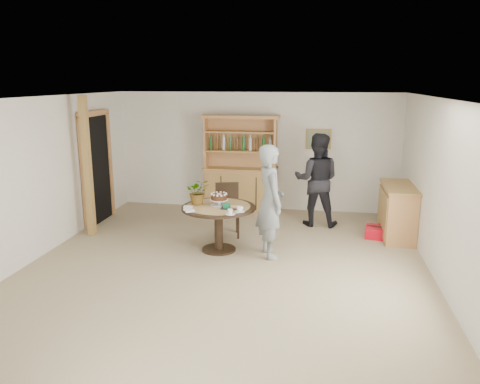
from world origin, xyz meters
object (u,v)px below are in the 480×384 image
object	(u,v)px
hutch	(241,179)
adult_person	(317,180)
dining_table	(219,215)
teen_boy	(270,201)
red_suitcase	(383,232)
sideboard	(398,211)
dining_chair	(227,206)

from	to	relation	value
hutch	adult_person	size ratio (longest dim) A/B	1.15
dining_table	teen_boy	distance (m)	0.90
red_suitcase	dining_table	bearing A→B (deg)	-149.67
dining_table	adult_person	distance (m)	2.32
sideboard	adult_person	bearing A→B (deg)	161.20
sideboard	dining_chair	world-z (taller)	dining_chair
hutch	adult_person	distance (m)	1.78
dining_table	red_suitcase	xyz separation A→B (m)	(2.75, 1.10, -0.50)
sideboard	dining_chair	distance (m)	3.04
dining_table	dining_chair	world-z (taller)	dining_chair
hutch	dining_chair	distance (m)	1.63
dining_chair	dining_table	bearing A→B (deg)	-102.26
dining_table	teen_boy	size ratio (longest dim) A/B	0.67
hutch	sideboard	bearing A→B (deg)	-22.21
teen_boy	dining_table	bearing A→B (deg)	60.74
hutch	teen_boy	size ratio (longest dim) A/B	1.14
dining_chair	red_suitcase	world-z (taller)	dining_chair
dining_chair	teen_boy	size ratio (longest dim) A/B	0.53
teen_boy	red_suitcase	distance (m)	2.38
sideboard	teen_boy	bearing A→B (deg)	-148.59
dining_chair	hutch	bearing A→B (deg)	77.49
dining_chair	adult_person	xyz separation A→B (m)	(1.57, 0.87, 0.35)
dining_chair	red_suitcase	xyz separation A→B (m)	(2.77, 0.27, -0.43)
hutch	teen_boy	distance (m)	2.71
hutch	teen_boy	world-z (taller)	hutch
adult_person	red_suitcase	distance (m)	1.56
hutch	dining_chair	bearing A→B (deg)	-88.96
hutch	sideboard	distance (m)	3.29
dining_table	red_suitcase	world-z (taller)	dining_table
hutch	adult_person	bearing A→B (deg)	-25.15
dining_table	adult_person	size ratio (longest dim) A/B	0.67
adult_person	red_suitcase	world-z (taller)	adult_person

